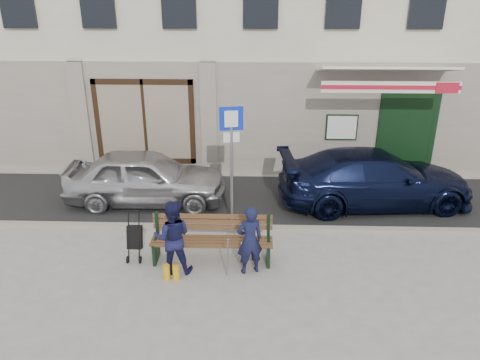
{
  "coord_description": "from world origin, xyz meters",
  "views": [
    {
      "loc": [
        -0.12,
        -7.75,
        5.14
      ],
      "look_at": [
        -0.42,
        1.6,
        1.2
      ],
      "focal_mm": 35.0,
      "sensor_mm": 36.0,
      "label": 1
    }
  ],
  "objects_px": {
    "parking_sign": "(231,148)",
    "man": "(250,240)",
    "car_silver": "(146,177)",
    "woman": "(173,237)",
    "car_navy": "(375,178)",
    "stroller": "(135,238)",
    "bench": "(210,240)"
  },
  "relations": [
    {
      "from": "car_navy",
      "to": "woman",
      "type": "relative_size",
      "value": 3.22
    },
    {
      "from": "parking_sign",
      "to": "stroller",
      "type": "bearing_deg",
      "value": -152.29
    },
    {
      "from": "car_silver",
      "to": "woman",
      "type": "relative_size",
      "value": 2.7
    },
    {
      "from": "car_navy",
      "to": "woman",
      "type": "xyz_separation_m",
      "value": [
        -4.52,
        -3.15,
        0.05
      ]
    },
    {
      "from": "stroller",
      "to": "bench",
      "type": "bearing_deg",
      "value": -1.32
    },
    {
      "from": "woman",
      "to": "stroller",
      "type": "relative_size",
      "value": 1.45
    },
    {
      "from": "parking_sign",
      "to": "man",
      "type": "xyz_separation_m",
      "value": [
        0.43,
        -1.93,
        -1.17
      ]
    },
    {
      "from": "car_navy",
      "to": "car_silver",
      "type": "bearing_deg",
      "value": 84.96
    },
    {
      "from": "parking_sign",
      "to": "stroller",
      "type": "relative_size",
      "value": 2.73
    },
    {
      "from": "woman",
      "to": "stroller",
      "type": "distance_m",
      "value": 1.0
    },
    {
      "from": "bench",
      "to": "parking_sign",
      "type": "bearing_deg",
      "value": 76.65
    },
    {
      "from": "woman",
      "to": "man",
      "type": "bearing_deg",
      "value": 177.72
    },
    {
      "from": "car_navy",
      "to": "parking_sign",
      "type": "relative_size",
      "value": 1.72
    },
    {
      "from": "car_silver",
      "to": "parking_sign",
      "type": "height_order",
      "value": "parking_sign"
    },
    {
      "from": "man",
      "to": "stroller",
      "type": "height_order",
      "value": "man"
    },
    {
      "from": "parking_sign",
      "to": "bench",
      "type": "relative_size",
      "value": 1.15
    },
    {
      "from": "car_navy",
      "to": "parking_sign",
      "type": "xyz_separation_m",
      "value": [
        -3.5,
        -1.21,
        1.18
      ]
    },
    {
      "from": "car_silver",
      "to": "man",
      "type": "xyz_separation_m",
      "value": [
        2.64,
        -3.05,
        0.02
      ]
    },
    {
      "from": "parking_sign",
      "to": "man",
      "type": "distance_m",
      "value": 2.29
    },
    {
      "from": "parking_sign",
      "to": "man",
      "type": "relative_size",
      "value": 1.99
    },
    {
      "from": "man",
      "to": "woman",
      "type": "relative_size",
      "value": 0.94
    },
    {
      "from": "car_navy",
      "to": "man",
      "type": "relative_size",
      "value": 3.42
    },
    {
      "from": "bench",
      "to": "stroller",
      "type": "height_order",
      "value": "stroller"
    },
    {
      "from": "car_navy",
      "to": "woman",
      "type": "height_order",
      "value": "woman"
    },
    {
      "from": "car_silver",
      "to": "parking_sign",
      "type": "distance_m",
      "value": 2.75
    },
    {
      "from": "car_navy",
      "to": "woman",
      "type": "bearing_deg",
      "value": 118.92
    },
    {
      "from": "man",
      "to": "woman",
      "type": "distance_m",
      "value": 1.45
    },
    {
      "from": "parking_sign",
      "to": "bench",
      "type": "height_order",
      "value": "parking_sign"
    },
    {
      "from": "bench",
      "to": "man",
      "type": "bearing_deg",
      "value": -25.16
    },
    {
      "from": "car_navy",
      "to": "bench",
      "type": "distance_m",
      "value": 4.76
    },
    {
      "from": "bench",
      "to": "stroller",
      "type": "xyz_separation_m",
      "value": [
        -1.5,
        0.05,
        -0.01
      ]
    },
    {
      "from": "man",
      "to": "woman",
      "type": "xyz_separation_m",
      "value": [
        -1.45,
        -0.01,
        0.04
      ]
    }
  ]
}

